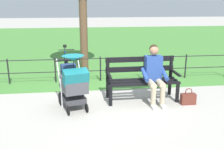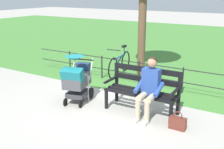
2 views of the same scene
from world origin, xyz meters
TOP-DOWN VIEW (x-y plane):
  - ground_plane at (0.00, 0.00)m, footprint 60.00×60.00m
  - grass_lawn at (0.00, -8.80)m, footprint 40.00×16.00m
  - park_bench at (-0.82, -0.12)m, footprint 1.61×0.64m
  - person_on_bench at (-1.05, 0.11)m, footprint 0.54×0.74m
  - stroller at (0.70, 0.28)m, footprint 0.70×0.98m
  - handbag at (-1.77, 0.33)m, footprint 0.32×0.14m
  - park_fence at (-0.27, -1.61)m, footprint 7.47×0.04m
  - bicycle at (0.98, -2.24)m, footprint 0.44×1.65m

SIDE VIEW (x-z plane):
  - ground_plane at x=0.00m, z-range 0.00..0.00m
  - grass_lawn at x=0.00m, z-range 0.00..0.01m
  - handbag at x=-1.77m, z-range -0.06..0.31m
  - bicycle at x=0.98m, z-range -0.08..0.81m
  - park_fence at x=-0.27m, z-range 0.07..0.77m
  - park_bench at x=-0.82m, z-range 0.05..1.01m
  - stroller at x=0.70m, z-range 0.02..1.17m
  - person_on_bench at x=-1.05m, z-range 0.04..1.31m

